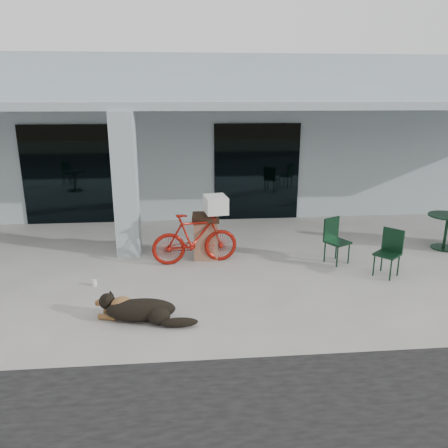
{
  "coord_description": "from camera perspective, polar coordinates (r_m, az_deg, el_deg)",
  "views": [
    {
      "loc": [
        -0.22,
        -7.1,
        3.42
      ],
      "look_at": [
        0.52,
        1.08,
        1.0
      ],
      "focal_mm": 35.0,
      "sensor_mm": 36.0,
      "label": 1
    }
  ],
  "objects": [
    {
      "name": "storefront_glass_left",
      "position": [
        12.62,
        -18.86,
        6.08
      ],
      "size": [
        2.8,
        0.06,
        2.7
      ],
      "primitive_type": "cube",
      "color": "black",
      "rests_on": "ground"
    },
    {
      "name": "cafe_table_far",
      "position": [
        11.29,
        26.98,
        -0.92
      ],
      "size": [
        1.03,
        1.03,
        0.81
      ],
      "primitive_type": null,
      "rotation": [
        0.0,
        0.0,
        0.23
      ],
      "color": "black",
      "rests_on": "ground"
    },
    {
      "name": "cup_near_dog",
      "position": [
        8.59,
        -16.56,
        -7.36
      ],
      "size": [
        0.11,
        0.11,
        0.11
      ],
      "primitive_type": "cylinder",
      "rotation": [
        0.0,
        0.0,
        -0.27
      ],
      "color": "white",
      "rests_on": "ground"
    },
    {
      "name": "ground",
      "position": [
        7.89,
        -3.1,
        -9.32
      ],
      "size": [
        80.0,
        80.0,
        0.0
      ],
      "primitive_type": "plane",
      "color": "#ADA9A3",
      "rests_on": "ground"
    },
    {
      "name": "cafe_chair_far_b",
      "position": [
        9.09,
        20.56,
        -3.64
      ],
      "size": [
        0.62,
        0.62,
        0.93
      ],
      "primitive_type": null,
      "rotation": [
        0.0,
        0.0,
        -0.87
      ],
      "color": "black",
      "rests_on": "ground"
    },
    {
      "name": "laundry_basket",
      "position": [
        9.05,
        -1.1,
        2.59
      ],
      "size": [
        0.51,
        0.64,
        0.35
      ],
      "primitive_type": "cube",
      "rotation": [
        0.0,
        0.0,
        1.7
      ],
      "color": "white",
      "rests_on": "bicycle"
    },
    {
      "name": "cafe_chair_far_a",
      "position": [
        9.48,
        14.61,
        -2.21
      ],
      "size": [
        0.61,
        0.62,
        0.96
      ],
      "primitive_type": null,
      "rotation": [
        0.0,
        0.0,
        0.5
      ],
      "color": "black",
      "rests_on": "ground"
    },
    {
      "name": "storefront_glass_right",
      "position": [
        12.42,
        4.29,
        6.76
      ],
      "size": [
        2.4,
        0.06,
        2.7
      ],
      "primitive_type": "cube",
      "color": "black",
      "rests_on": "ground"
    },
    {
      "name": "dog",
      "position": [
        7.1,
        -10.8,
        -10.81
      ],
      "size": [
        1.32,
        0.75,
        0.42
      ],
      "primitive_type": null,
      "rotation": [
        0.0,
        0.0,
        -0.29
      ],
      "color": "black",
      "rests_on": "ground"
    },
    {
      "name": "trash_receptacle",
      "position": [
        9.5,
        -2.38,
        -1.6
      ],
      "size": [
        0.6,
        0.6,
        0.98
      ],
      "primitive_type": null,
      "rotation": [
        0.0,
        0.0,
        -0.05
      ],
      "color": "#8C5F48",
      "rests_on": "ground"
    },
    {
      "name": "bicycle",
      "position": [
        9.17,
        -3.83,
        -1.91
      ],
      "size": [
        1.86,
        0.74,
        1.09
      ],
      "primitive_type": "imported",
      "rotation": [
        0.0,
        0.0,
        1.7
      ],
      "color": "maroon",
      "rests_on": "ground"
    },
    {
      "name": "column",
      "position": [
        9.67,
        -12.72,
        4.91
      ],
      "size": [
        0.5,
        0.5,
        3.12
      ],
      "primitive_type": "cube",
      "color": "#A6B6BC",
      "rests_on": "ground"
    },
    {
      "name": "building",
      "position": [
        15.65,
        -4.44,
        12.06
      ],
      "size": [
        22.0,
        7.0,
        4.5
      ],
      "primitive_type": "cube",
      "color": "#A6B6BC",
      "rests_on": "ground"
    },
    {
      "name": "overhang",
      "position": [
        10.71,
        -4.14,
        15.23
      ],
      "size": [
        22.0,
        2.8,
        0.18
      ],
      "primitive_type": "cube",
      "color": "#A6B6BC",
      "rests_on": "column"
    }
  ]
}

